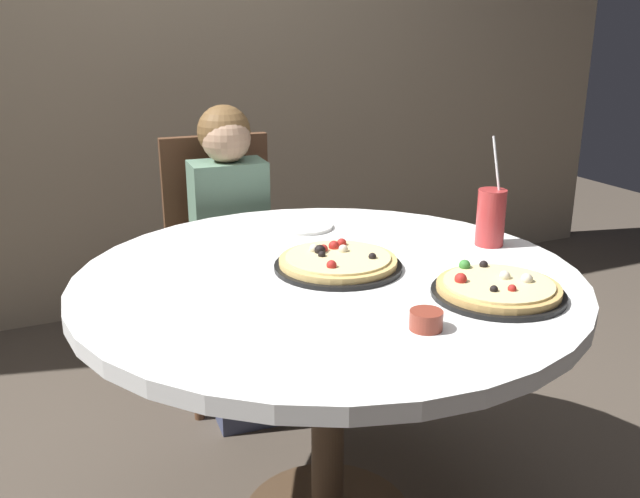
% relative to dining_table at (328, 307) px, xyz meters
% --- Properties ---
extents(dining_table, '(1.28, 1.28, 0.75)m').
position_rel_dining_table_xyz_m(dining_table, '(0.00, 0.00, 0.00)').
color(dining_table, white).
rests_on(dining_table, ground_plane).
extents(chair_wooden, '(0.43, 0.43, 0.95)m').
position_rel_dining_table_xyz_m(chair_wooden, '(0.01, 0.92, -0.13)').
color(chair_wooden, brown).
rests_on(chair_wooden, ground_plane).
extents(diner_child, '(0.28, 0.42, 1.08)m').
position_rel_dining_table_xyz_m(diner_child, '(-0.01, 0.74, -0.18)').
color(diner_child, '#3F4766').
rests_on(diner_child, ground_plane).
extents(pizza_veggie, '(0.33, 0.33, 0.05)m').
position_rel_dining_table_xyz_m(pizza_veggie, '(0.04, 0.02, 0.11)').
color(pizza_veggie, black).
rests_on(pizza_veggie, dining_table).
extents(pizza_cheese, '(0.31, 0.31, 0.05)m').
position_rel_dining_table_xyz_m(pizza_cheese, '(0.29, -0.30, 0.11)').
color(pizza_cheese, black).
rests_on(pizza_cheese, dining_table).
extents(soda_cup, '(0.08, 0.08, 0.31)m').
position_rel_dining_table_xyz_m(soda_cup, '(0.51, 0.02, 0.17)').
color(soda_cup, '#B73333').
rests_on(soda_cup, dining_table).
extents(sauce_bowl, '(0.07, 0.07, 0.04)m').
position_rel_dining_table_xyz_m(sauce_bowl, '(0.04, -0.38, 0.11)').
color(sauce_bowl, brown).
rests_on(sauce_bowl, dining_table).
extents(plate_small, '(0.18, 0.18, 0.01)m').
position_rel_dining_table_xyz_m(plate_small, '(0.10, 0.40, 0.10)').
color(plate_small, white).
rests_on(plate_small, dining_table).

